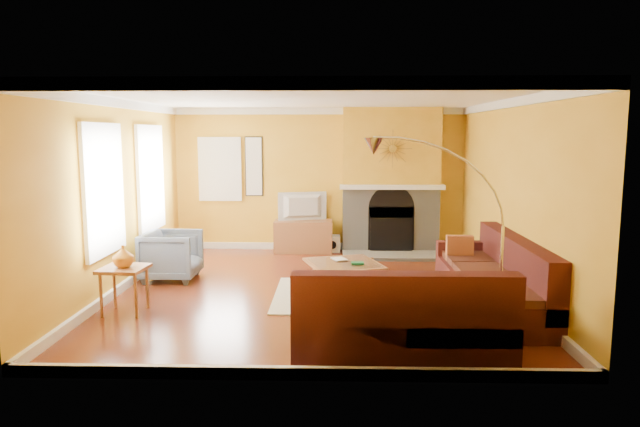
{
  "coord_description": "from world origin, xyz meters",
  "views": [
    {
      "loc": [
        0.3,
        -7.89,
        2.22
      ],
      "look_at": [
        0.08,
        0.4,
        1.06
      ],
      "focal_mm": 32.0,
      "sensor_mm": 36.0,
      "label": 1
    }
  ],
  "objects_px": {
    "coffee_table": "(344,275)",
    "arc_lamp": "(442,249)",
    "sectional_sofa": "(417,278)",
    "side_table": "(125,290)",
    "armchair": "(172,255)",
    "media_console": "(303,236)"
  },
  "relations": [
    {
      "from": "coffee_table",
      "to": "media_console",
      "type": "bearing_deg",
      "value": 105.76
    },
    {
      "from": "sectional_sofa",
      "to": "arc_lamp",
      "type": "xyz_separation_m",
      "value": [
        0.05,
        -1.32,
        0.64
      ]
    },
    {
      "from": "coffee_table",
      "to": "side_table",
      "type": "bearing_deg",
      "value": -156.2
    },
    {
      "from": "media_console",
      "to": "armchair",
      "type": "distance_m",
      "value": 2.85
    },
    {
      "from": "sectional_sofa",
      "to": "side_table",
      "type": "bearing_deg",
      "value": -178.82
    },
    {
      "from": "coffee_table",
      "to": "armchair",
      "type": "relative_size",
      "value": 1.18
    },
    {
      "from": "sectional_sofa",
      "to": "side_table",
      "type": "xyz_separation_m",
      "value": [
        -3.63,
        -0.07,
        -0.16
      ]
    },
    {
      "from": "media_console",
      "to": "arc_lamp",
      "type": "bearing_deg",
      "value": -71.68
    },
    {
      "from": "side_table",
      "to": "arc_lamp",
      "type": "distance_m",
      "value": 3.97
    },
    {
      "from": "coffee_table",
      "to": "side_table",
      "type": "height_order",
      "value": "side_table"
    },
    {
      "from": "media_console",
      "to": "arc_lamp",
      "type": "height_order",
      "value": "arc_lamp"
    },
    {
      "from": "armchair",
      "to": "arc_lamp",
      "type": "xyz_separation_m",
      "value": [
        3.56,
        -2.89,
        0.71
      ]
    },
    {
      "from": "coffee_table",
      "to": "side_table",
      "type": "relative_size",
      "value": 1.67
    },
    {
      "from": "coffee_table",
      "to": "arc_lamp",
      "type": "distance_m",
      "value": 2.78
    },
    {
      "from": "sectional_sofa",
      "to": "arc_lamp",
      "type": "relative_size",
      "value": 1.57
    },
    {
      "from": "media_console",
      "to": "armchair",
      "type": "relative_size",
      "value": 1.31
    },
    {
      "from": "coffee_table",
      "to": "media_console",
      "type": "relative_size",
      "value": 0.9
    },
    {
      "from": "side_table",
      "to": "media_console",
      "type": "bearing_deg",
      "value": 61.8
    },
    {
      "from": "coffee_table",
      "to": "armchair",
      "type": "xyz_separation_m",
      "value": [
        -2.62,
        0.43,
        0.18
      ]
    },
    {
      "from": "coffee_table",
      "to": "arc_lamp",
      "type": "height_order",
      "value": "arc_lamp"
    },
    {
      "from": "sectional_sofa",
      "to": "arc_lamp",
      "type": "distance_m",
      "value": 1.47
    },
    {
      "from": "media_console",
      "to": "side_table",
      "type": "height_order",
      "value": "media_console"
    }
  ]
}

